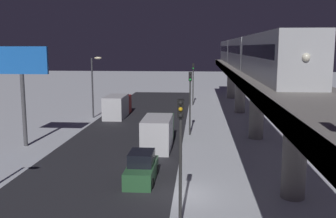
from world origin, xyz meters
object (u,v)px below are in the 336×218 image
object	(u,v)px
sedan_green	(142,169)
box_truck	(118,106)
traffic_light_mid	(190,94)
subway_train	(245,52)
commercial_billboard	(22,70)
traffic_light_far	(193,78)
delivery_van	(158,132)
traffic_light_near	(181,145)

from	to	relation	value
sedan_green	box_truck	xyz separation A→B (m)	(6.60, -23.77, 0.56)
box_truck	traffic_light_mid	bearing A→B (deg)	133.83
box_truck	sedan_green	bearing A→B (deg)	105.52
subway_train	commercial_billboard	xyz separation A→B (m)	(21.15, 15.80, -1.40)
sedan_green	traffic_light_mid	bearing A→B (deg)	78.19
subway_train	box_truck	bearing A→B (deg)	0.97
subway_train	sedan_green	bearing A→B (deg)	68.68
commercial_billboard	traffic_light_far	bearing A→B (deg)	-119.33
box_truck	traffic_light_mid	distance (m)	14.01
commercial_billboard	delivery_van	bearing A→B (deg)	-176.04
traffic_light_near	traffic_light_far	size ratio (longest dim) A/B	1.00
subway_train	traffic_light_far	bearing A→B (deg)	-57.81
delivery_van	traffic_light_mid	xyz separation A→B (m)	(-2.70, -4.81, 2.85)
traffic_light_far	commercial_billboard	bearing A→B (deg)	60.67
traffic_light_near	commercial_billboard	size ratio (longest dim) A/B	0.72
box_truck	traffic_light_mid	xyz separation A→B (m)	(-9.50, 9.90, 2.85)
delivery_van	subway_train	bearing A→B (deg)	-121.52
traffic_light_near	traffic_light_far	bearing A→B (deg)	-90.00
traffic_light_near	traffic_light_far	xyz separation A→B (m)	(0.00, -40.93, 0.00)
subway_train	delivery_van	world-z (taller)	subway_train
box_truck	traffic_light_far	size ratio (longest dim) A/B	1.16
subway_train	delivery_van	xyz separation A→B (m)	(9.18, 14.98, -6.88)
traffic_light_mid	commercial_billboard	xyz separation A→B (m)	(14.67, 5.64, 2.63)
sedan_green	traffic_light_near	size ratio (longest dim) A/B	0.71
sedan_green	delivery_van	size ratio (longest dim) A/B	0.62
box_truck	commercial_billboard	distance (m)	17.27
sedan_green	traffic_light_near	bearing A→B (deg)	-66.25
sedan_green	commercial_billboard	distance (m)	15.58
box_truck	traffic_light_far	bearing A→B (deg)	-131.95
sedan_green	commercial_billboard	bearing A→B (deg)	145.01
sedan_green	traffic_light_near	distance (m)	7.97
traffic_light_mid	commercial_billboard	distance (m)	15.93
box_truck	delivery_van	bearing A→B (deg)	114.81
box_truck	commercial_billboard	xyz separation A→B (m)	(5.17, 15.53, 5.48)
traffic_light_near	traffic_light_mid	xyz separation A→B (m)	(0.00, -20.47, 0.00)
traffic_light_mid	delivery_van	bearing A→B (deg)	60.69
subway_train	box_truck	xyz separation A→B (m)	(15.98, 0.27, -6.88)
traffic_light_far	box_truck	bearing A→B (deg)	48.05
sedan_green	commercial_billboard	size ratio (longest dim) A/B	0.51
delivery_van	traffic_light_near	distance (m)	16.14
delivery_van	box_truck	bearing A→B (deg)	-65.19
sedan_green	box_truck	distance (m)	24.68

